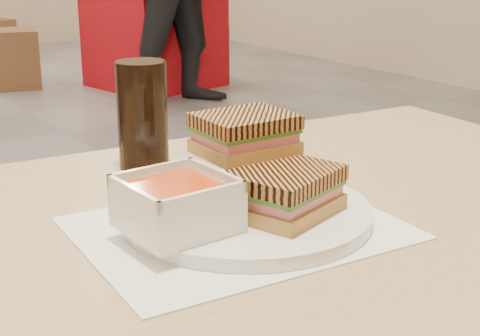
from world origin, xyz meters
TOP-DOWN VIEW (x-y plane):
  - main_table at (0.01, -1.97)m, footprint 1.25×0.80m
  - tray_liner at (0.01, -2.00)m, footprint 0.36×0.29m
  - plate at (0.03, -1.99)m, footprint 0.29×0.29m
  - soup_bowl at (-0.07, -2.00)m, footprint 0.11×0.11m
  - panini_lower at (0.05, -2.03)m, footprint 0.14×0.13m
  - panini_upper at (0.05, -1.95)m, footprint 0.11×0.09m
  - cola_glass at (0.03, -1.74)m, footprint 0.07×0.07m
  - bg_table_1 at (2.10, 2.20)m, footprint 0.93×0.93m
  - bg_chair_1l at (1.19, 2.75)m, footprint 0.48×0.48m
  - bg_chair_1r at (2.46, 2.17)m, footprint 0.48×0.48m

SIDE VIEW (x-z plane):
  - bg_chair_1l at x=1.19m, z-range 0.00..0.43m
  - bg_chair_1r at x=2.46m, z-range 0.00..0.45m
  - bg_table_1 at x=2.10m, z-range 0.00..0.70m
  - main_table at x=0.01m, z-range 0.26..1.01m
  - tray_liner at x=0.01m, z-range 0.75..0.75m
  - plate at x=0.03m, z-range 0.75..0.77m
  - soup_bowl at x=-0.07m, z-range 0.76..0.82m
  - panini_lower at x=0.05m, z-range 0.77..0.82m
  - cola_glass at x=0.03m, z-range 0.75..0.90m
  - panini_upper at x=0.05m, z-range 0.82..0.87m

